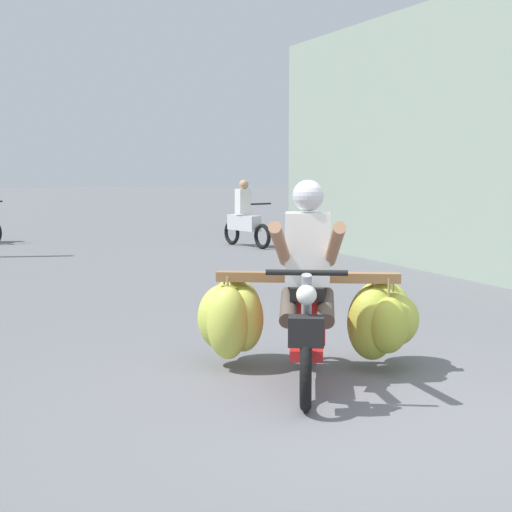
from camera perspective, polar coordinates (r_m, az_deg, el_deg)
name	(u,v)px	position (r m, az deg, el deg)	size (l,w,h in m)	color
ground_plane	(391,416)	(5.42, 9.88, -11.56)	(120.00, 120.00, 0.00)	slate
motorbike_main_loaded	(306,312)	(6.34, 3.71, -4.13)	(1.86, 2.04, 1.58)	black
motorbike_distant_ahead_right	(245,220)	(16.24, -0.84, 2.70)	(0.61, 1.59, 1.40)	black
shopfront_building	(490,140)	(14.09, 16.86, 8.16)	(3.33, 9.70, 4.25)	gray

